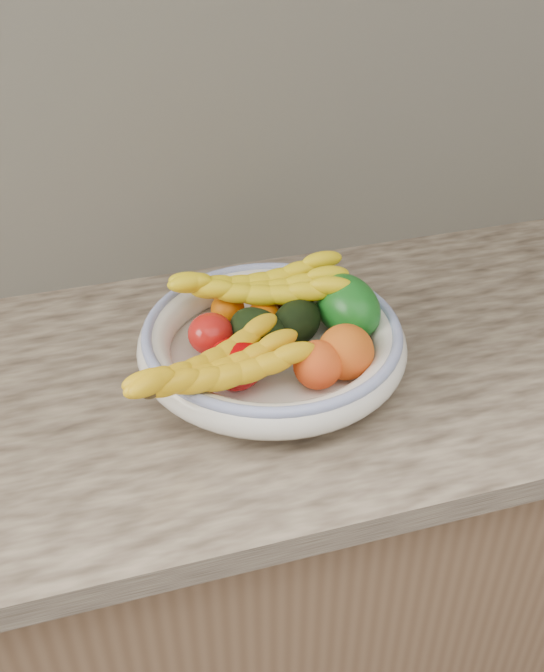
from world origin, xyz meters
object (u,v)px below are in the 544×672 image
at_px(green_mango, 347,306).
at_px(banana_bunch_back, 259,291).
at_px(banana_bunch_front, 217,372).
at_px(fruit_bowl, 272,342).

height_order(green_mango, banana_bunch_back, green_mango).
bearing_deg(green_mango, banana_bunch_back, 140.35).
xyz_separation_m(green_mango, banana_bunch_front, (-0.22, -0.11, 0.01)).
bearing_deg(fruit_bowl, green_mango, 9.61).
xyz_separation_m(banana_bunch_back, banana_bunch_front, (-0.10, -0.17, -0.01)).
bearing_deg(green_mango, banana_bunch_front, -167.47).
relative_size(fruit_bowl, green_mango, 3.07).
bearing_deg(fruit_bowl, banana_bunch_front, -138.94).
bearing_deg(banana_bunch_back, fruit_bowl, -83.55).
relative_size(green_mango, banana_bunch_back, 0.45).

